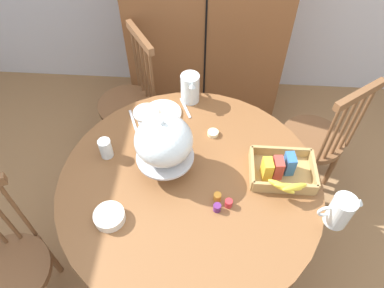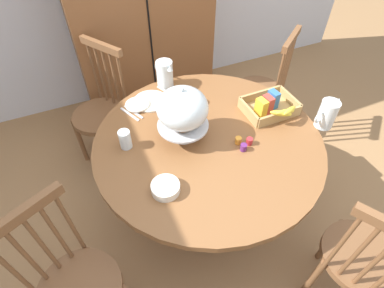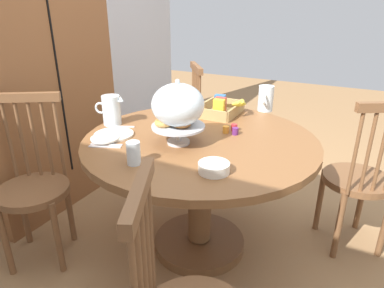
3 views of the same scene
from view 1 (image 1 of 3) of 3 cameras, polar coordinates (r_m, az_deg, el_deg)
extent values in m
plane|color=#997047|center=(2.33, 1.50, -19.45)|extent=(10.00, 10.00, 0.00)
cube|color=brown|center=(2.63, 2.59, 21.93)|extent=(1.10, 0.56, 1.90)
cube|color=black|center=(2.34, 2.38, 20.76)|extent=(0.01, 0.01, 1.52)
cylinder|color=brown|center=(1.76, -0.34, -6.26)|extent=(1.29, 1.29, 0.04)
cylinder|color=brown|center=(2.05, -0.29, -11.49)|extent=(0.14, 0.14, 0.63)
cylinder|color=brown|center=(2.36, -0.26, -15.61)|extent=(0.56, 0.56, 0.06)
cylinder|color=brown|center=(2.42, 18.76, 0.81)|extent=(0.40, 0.40, 0.04)
cylinder|color=brown|center=(2.72, 17.53, 0.80)|extent=(0.04, 0.04, 0.45)
cylinder|color=brown|center=(2.56, 13.21, -1.80)|extent=(0.04, 0.04, 0.45)
cylinder|color=brown|center=(2.63, 21.74, -3.06)|extent=(0.04, 0.04, 0.45)
cylinder|color=brown|center=(2.47, 17.53, -6.02)|extent=(0.04, 0.04, 0.45)
cylinder|color=brown|center=(2.30, 25.38, 3.65)|extent=(0.02, 0.02, 0.48)
cylinder|color=brown|center=(2.25, 24.31, 2.97)|extent=(0.02, 0.02, 0.48)
cylinder|color=brown|center=(2.20, 23.20, 2.26)|extent=(0.02, 0.02, 0.48)
cylinder|color=brown|center=(2.16, 22.03, 1.53)|extent=(0.02, 0.02, 0.48)
cylinder|color=brown|center=(2.11, 20.82, 0.76)|extent=(0.02, 0.02, 0.48)
cube|color=brown|center=(2.04, 25.42, 7.18)|extent=(0.31, 0.25, 0.05)
cylinder|color=brown|center=(2.55, -10.45, 6.11)|extent=(0.40, 0.40, 0.04)
cylinder|color=brown|center=(2.78, -13.52, 3.50)|extent=(0.04, 0.04, 0.45)
cylinder|color=brown|center=(2.59, -11.48, -0.41)|extent=(0.04, 0.04, 0.45)
cylinder|color=brown|center=(2.83, -8.23, 5.51)|extent=(0.04, 0.04, 0.45)
cylinder|color=brown|center=(2.64, -5.87, 1.80)|extent=(0.04, 0.04, 0.45)
cylinder|color=brown|center=(2.53, -8.98, 13.19)|extent=(0.02, 0.02, 0.48)
cylinder|color=brown|center=(2.48, -8.35, 12.37)|extent=(0.02, 0.02, 0.48)
cylinder|color=brown|center=(2.43, -7.70, 11.50)|extent=(0.02, 0.02, 0.48)
cylinder|color=brown|center=(2.38, -7.02, 10.60)|extent=(0.02, 0.02, 0.48)
cylinder|color=brown|center=(2.33, -6.32, 9.65)|extent=(0.02, 0.02, 0.48)
cube|color=brown|center=(2.28, -8.40, 16.63)|extent=(0.22, 0.32, 0.05)
cylinder|color=brown|center=(2.05, -27.22, -17.87)|extent=(0.40, 0.40, 0.04)
cylinder|color=brown|center=(2.27, -21.88, -16.24)|extent=(0.04, 0.04, 0.45)
cylinder|color=brown|center=(1.91, -28.02, -10.25)|extent=(0.02, 0.02, 0.48)
cylinder|color=brown|center=(1.90, -26.02, -9.76)|extent=(0.02, 0.02, 0.48)
cylinder|color=silver|center=(1.79, -4.14, -3.69)|extent=(0.12, 0.12, 0.02)
cylinder|color=silver|center=(1.76, -4.21, -2.97)|extent=(0.03, 0.03, 0.09)
cylinder|color=silver|center=(1.72, -4.31, -1.94)|extent=(0.28, 0.28, 0.01)
torus|color=#B27033|center=(1.69, -2.77, -1.67)|extent=(0.10, 0.10, 0.03)
torus|color=#D19347|center=(1.74, -5.52, 0.21)|extent=(0.10, 0.10, 0.03)
torus|color=#935628|center=(1.68, -4.90, -2.18)|extent=(0.10, 0.10, 0.03)
ellipsoid|color=silver|center=(1.63, -4.54, 0.58)|extent=(0.27, 0.27, 0.22)
sphere|color=silver|center=(1.54, -4.81, 3.50)|extent=(0.02, 0.02, 0.02)
cylinder|color=silver|center=(1.68, 22.73, -9.92)|extent=(0.10, 0.10, 0.17)
cylinder|color=orange|center=(1.70, 22.48, -10.36)|extent=(0.09, 0.09, 0.12)
cone|color=silver|center=(1.65, 25.40, -8.33)|extent=(0.04, 0.04, 0.03)
torus|color=silver|center=(1.65, 20.70, -10.10)|extent=(0.08, 0.03, 0.07)
cylinder|color=silver|center=(2.07, -0.28, 8.97)|extent=(0.11, 0.11, 0.18)
cylinder|color=white|center=(2.08, -0.28, 8.42)|extent=(0.10, 0.10, 0.12)
cone|color=silver|center=(1.97, 0.09, 9.41)|extent=(0.04, 0.04, 0.03)
torus|color=silver|center=(2.11, -0.67, 10.38)|extent=(0.03, 0.08, 0.07)
cube|color=tan|center=(1.82, 14.18, -4.53)|extent=(0.30, 0.22, 0.01)
cube|color=tan|center=(1.73, 14.70, -6.93)|extent=(0.30, 0.02, 0.07)
cube|color=tan|center=(1.86, 14.04, -1.26)|extent=(0.30, 0.02, 0.07)
cube|color=tan|center=(1.77, 9.59, -3.79)|extent=(0.02, 0.22, 0.07)
cube|color=tan|center=(1.83, 18.96, -4.16)|extent=(0.02, 0.22, 0.07)
cube|color=gold|center=(1.74, 11.98, -3.93)|extent=(0.05, 0.07, 0.11)
cube|color=#B23D33|center=(1.75, 13.61, -3.70)|extent=(0.05, 0.07, 0.11)
cube|color=#336BAD|center=(1.78, 15.39, -3.06)|extent=(0.05, 0.08, 0.11)
ellipsoid|color=yellow|center=(1.66, 14.18, -6.62)|extent=(0.14, 0.08, 0.05)
ellipsoid|color=yellow|center=(1.67, 15.20, -6.65)|extent=(0.13, 0.03, 0.05)
ellipsoid|color=yellow|center=(1.67, 16.21, -6.68)|extent=(0.14, 0.08, 0.05)
cylinder|color=white|center=(2.04, -4.79, 4.97)|extent=(0.22, 0.22, 0.01)
cylinder|color=white|center=(2.04, -7.34, 5.05)|extent=(0.15, 0.15, 0.01)
cylinder|color=white|center=(1.66, -13.09, -11.29)|extent=(0.14, 0.14, 0.04)
cylinder|color=silver|center=(1.85, -13.67, -0.69)|extent=(0.06, 0.06, 0.11)
cylinder|color=beige|center=(1.92, 3.42, 1.76)|extent=(0.06, 0.06, 0.02)
cylinder|color=#B7282D|center=(1.66, 5.94, -9.45)|extent=(0.04, 0.04, 0.04)
cylinder|color=orange|center=(1.67, 4.13, -8.48)|extent=(0.04, 0.04, 0.04)
cylinder|color=#5B2366|center=(1.64, 4.09, -10.27)|extent=(0.04, 0.04, 0.04)
cube|color=silver|center=(2.03, -8.59, 3.95)|extent=(0.08, 0.16, 0.01)
cube|color=silver|center=(2.02, -9.41, 3.74)|extent=(0.08, 0.16, 0.01)
cube|color=silver|center=(2.07, -1.04, 5.82)|extent=(0.08, 0.16, 0.01)
camera|label=2|loc=(0.69, -77.86, -14.55)|focal=28.53mm
camera|label=3|loc=(1.84, -64.81, -7.14)|focal=32.14mm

